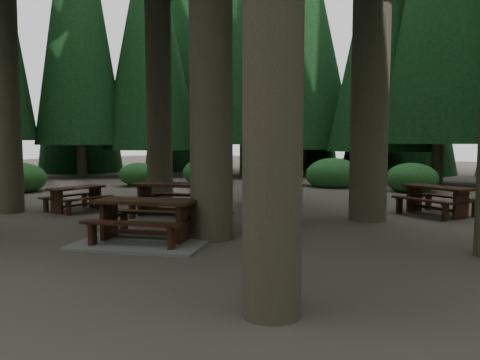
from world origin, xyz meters
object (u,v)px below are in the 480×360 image
Objects in this scene: picnic_table_b at (77,195)px; picnic_table_c at (174,205)px; picnic_table_a at (146,227)px; picnic_table_d at (437,196)px.

picnic_table_c is (2.96, 0.82, -0.13)m from picnic_table_b.
picnic_table_a is 2.87m from picnic_table_c.
picnic_table_c reaches higher than picnic_table_a.
picnic_table_a is 1.94× the size of picnic_table_b.
picnic_table_c reaches higher than picnic_table_b.
picnic_table_a reaches higher than picnic_table_d.
picnic_table_a is 4.84m from picnic_table_b.
picnic_table_a is 0.96× the size of picnic_table_c.
picnic_table_d is (8.14, 5.23, 0.06)m from picnic_table_b.
picnic_table_c is at bearing 99.57° from picnic_table_a.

